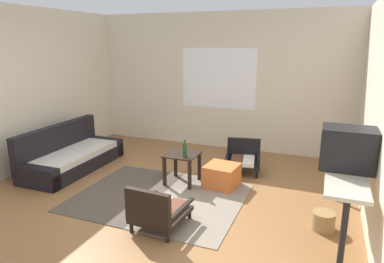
{
  "coord_description": "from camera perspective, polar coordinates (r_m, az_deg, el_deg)",
  "views": [
    {
      "loc": [
        2.07,
        -3.6,
        2.12
      ],
      "look_at": [
        0.37,
        0.66,
        0.92
      ],
      "focal_mm": 32.13,
      "sensor_mm": 36.0,
      "label": 1
    }
  ],
  "objects": [
    {
      "name": "far_wall_with_window",
      "position": [
        7.02,
        4.52,
        8.27
      ],
      "size": [
        5.6,
        0.13,
        2.7
      ],
      "color": "beige",
      "rests_on": "ground"
    },
    {
      "name": "couch",
      "position": [
        6.27,
        -19.49,
        -3.85
      ],
      "size": [
        0.81,
        1.9,
        0.75
      ],
      "color": "black",
      "rests_on": "ground"
    },
    {
      "name": "crt_television",
      "position": [
        4.03,
        24.38,
        -2.55
      ],
      "size": [
        0.54,
        0.4,
        0.45
      ],
      "color": "black",
      "rests_on": "console_shelf"
    },
    {
      "name": "glass_bottle",
      "position": [
        5.06,
        -1.2,
        -3.06
      ],
      "size": [
        0.06,
        0.06,
        0.26
      ],
      "color": "#194723",
      "rests_on": "coffee_table"
    },
    {
      "name": "armchair_striped_foreground",
      "position": [
        4.09,
        -5.75,
        -12.95
      ],
      "size": [
        0.59,
        0.67,
        0.56
      ],
      "color": "black",
      "rests_on": "ground"
    },
    {
      "name": "armchair_by_window",
      "position": [
        5.88,
        8.46,
        -4.28
      ],
      "size": [
        0.66,
        0.66,
        0.52
      ],
      "color": "black",
      "rests_on": "ground"
    },
    {
      "name": "ground_plane",
      "position": [
        4.66,
        -7.43,
        -12.54
      ],
      "size": [
        7.8,
        7.8,
        0.0
      ],
      "primitive_type": "plane",
      "color": "olive"
    },
    {
      "name": "console_shelf",
      "position": [
        4.19,
        23.95,
        -6.32
      ],
      "size": [
        0.4,
        1.77,
        0.79
      ],
      "color": "#B2AD9E",
      "rests_on": "ground"
    },
    {
      "name": "wicker_basket",
      "position": [
        4.39,
        20.95,
        -13.67
      ],
      "size": [
        0.26,
        0.26,
        0.22
      ],
      "primitive_type": "cylinder",
      "color": "#9E7A4C",
      "rests_on": "ground"
    },
    {
      "name": "area_rug",
      "position": [
        4.93,
        -5.46,
        -10.82
      ],
      "size": [
        2.29,
        1.83,
        0.01
      ],
      "color": "#4C4238",
      "rests_on": "ground"
    },
    {
      "name": "clay_vase",
      "position": [
        4.39,
        24.14,
        -2.51
      ],
      "size": [
        0.21,
        0.21,
        0.34
      ],
      "color": "#935B38",
      "rests_on": "console_shelf"
    },
    {
      "name": "side_wall_left",
      "position": [
        6.18,
        -28.63,
        5.69
      ],
      "size": [
        0.12,
        6.6,
        2.7
      ],
      "primitive_type": "cube",
      "color": "beige",
      "rests_on": "ground"
    },
    {
      "name": "ottoman_orange",
      "position": [
        5.23,
        4.95,
        -7.33
      ],
      "size": [
        0.51,
        0.51,
        0.34
      ],
      "primitive_type": "cube",
      "rotation": [
        0.0,
        0.0,
        -0.1
      ],
      "color": "#D1662D",
      "rests_on": "ground"
    },
    {
      "name": "coffee_table",
      "position": [
        5.27,
        -1.64,
        -4.91
      ],
      "size": [
        0.49,
        0.48,
        0.47
      ],
      "color": "black",
      "rests_on": "ground"
    }
  ]
}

